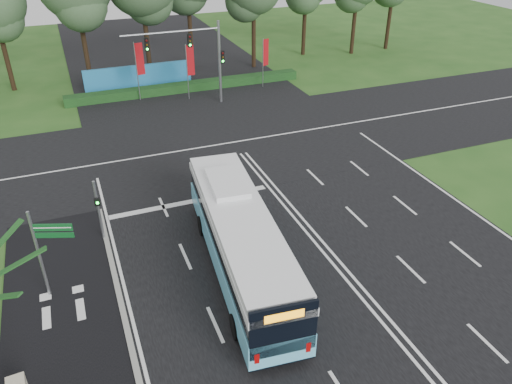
# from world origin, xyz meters

# --- Properties ---
(ground) EXTENTS (120.00, 120.00, 0.00)m
(ground) POSITION_xyz_m (0.00, 0.00, 0.00)
(ground) COLOR #25511B
(ground) RESTS_ON ground
(road_main) EXTENTS (20.00, 120.00, 0.04)m
(road_main) POSITION_xyz_m (0.00, 0.00, 0.02)
(road_main) COLOR black
(road_main) RESTS_ON ground
(road_cross) EXTENTS (120.00, 14.00, 0.05)m
(road_cross) POSITION_xyz_m (0.00, 12.00, 0.03)
(road_cross) COLOR black
(road_cross) RESTS_ON ground
(bike_path) EXTENTS (5.00, 18.00, 0.06)m
(bike_path) POSITION_xyz_m (-12.50, -3.00, 0.03)
(bike_path) COLOR black
(bike_path) RESTS_ON ground
(kerb_strip) EXTENTS (0.25, 18.00, 0.12)m
(kerb_strip) POSITION_xyz_m (-10.10, -3.00, 0.06)
(kerb_strip) COLOR gray
(kerb_strip) RESTS_ON ground
(city_bus) EXTENTS (3.88, 12.79, 3.61)m
(city_bus) POSITION_xyz_m (-4.37, -2.07, 1.82)
(city_bus) COLOR #66C8ED
(city_bus) RESTS_ON ground
(pedestrian_signal) EXTENTS (0.30, 0.42, 3.48)m
(pedestrian_signal) POSITION_xyz_m (-10.20, 3.06, 1.90)
(pedestrian_signal) COLOR gray
(pedestrian_signal) RESTS_ON ground
(street_sign) EXTENTS (1.66, 0.67, 4.49)m
(street_sign) POSITION_xyz_m (-12.67, -0.60, 2.79)
(street_sign) COLOR gray
(street_sign) RESTS_ON ground
(banner_flag_left) EXTENTS (0.76, 0.15, 5.14)m
(banner_flag_left) POSITION_xyz_m (-4.31, 23.65, 3.33)
(banner_flag_left) COLOR gray
(banner_flag_left) RESTS_ON ground
(banner_flag_mid) EXTENTS (0.72, 0.10, 4.90)m
(banner_flag_mid) POSITION_xyz_m (-0.20, 22.24, 3.18)
(banner_flag_mid) COLOR gray
(banner_flag_mid) RESTS_ON ground
(banner_flag_right) EXTENTS (0.65, 0.24, 4.58)m
(banner_flag_right) POSITION_xyz_m (7.24, 23.05, 2.99)
(banner_flag_right) COLOR gray
(banner_flag_right) RESTS_ON ground
(traffic_light_gantry) EXTENTS (8.41, 0.28, 7.00)m
(traffic_light_gantry) POSITION_xyz_m (0.21, 20.50, 4.66)
(traffic_light_gantry) COLOR gray
(traffic_light_gantry) RESTS_ON ground
(hedge) EXTENTS (22.00, 1.20, 0.80)m
(hedge) POSITION_xyz_m (0.00, 24.50, 0.40)
(hedge) COLOR black
(hedge) RESTS_ON ground
(blue_hoarding) EXTENTS (10.00, 0.30, 2.20)m
(blue_hoarding) POSITION_xyz_m (-4.00, 27.00, 1.10)
(blue_hoarding) COLOR #1F72AA
(blue_hoarding) RESTS_ON ground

